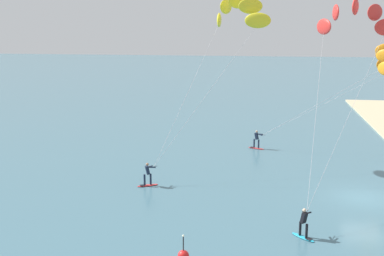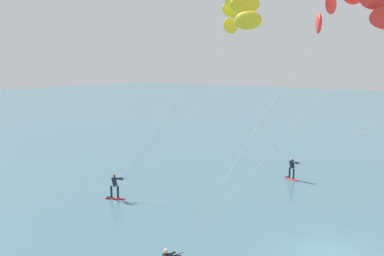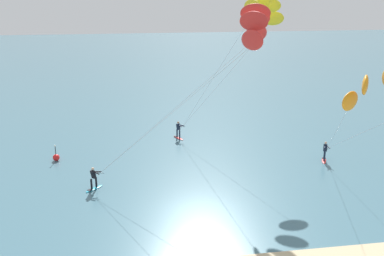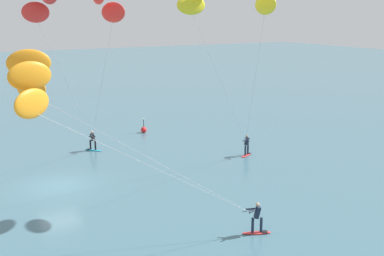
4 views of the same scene
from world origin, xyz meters
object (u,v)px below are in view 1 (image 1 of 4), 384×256
object	(u,v)px
kitesurfer_mid_water	(353,24)
marker_buoy	(183,255)
kitesurfer_far_out	(379,63)
kitesurfer_nearshore	(235,17)

from	to	relation	value
kitesurfer_mid_water	marker_buoy	world-z (taller)	kitesurfer_mid_water
kitesurfer_far_out	kitesurfer_mid_water	bearing A→B (deg)	153.50
kitesurfer_mid_water	marker_buoy	xyz separation A→B (m)	(-13.26, 9.57, -10.85)
marker_buoy	kitesurfer_nearshore	bearing A→B (deg)	-5.24
kitesurfer_nearshore	kitesurfer_far_out	world-z (taller)	kitesurfer_nearshore
kitesurfer_nearshore	kitesurfer_far_out	xyz separation A→B (m)	(4.02, -11.57, -3.61)
marker_buoy	kitesurfer_far_out	bearing A→B (deg)	-32.80
kitesurfer_far_out	marker_buoy	world-z (taller)	kitesurfer_far_out
kitesurfer_nearshore	kitesurfer_mid_water	distance (m)	8.63
kitesurfer_nearshore	marker_buoy	xyz separation A→B (m)	(-16.25, 1.49, -11.31)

